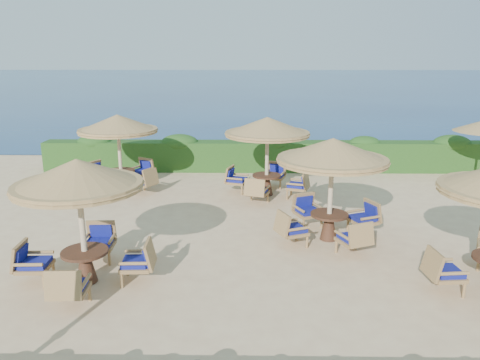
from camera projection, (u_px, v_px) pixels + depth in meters
ground at (276, 236)px, 12.28m from camera, size 120.00×120.00×0.00m
sea at (252, 82)px, 79.84m from camera, size 160.00×160.00×0.00m
hedge at (265, 156)px, 19.08m from camera, size 18.00×0.90×1.20m
cafe_set_0 at (80, 202)px, 9.39m from camera, size 2.83×2.83×2.65m
cafe_set_1 at (332, 171)px, 11.62m from camera, size 2.85×2.85×2.65m
cafe_set_3 at (119, 139)px, 16.06m from camera, size 2.79×2.79×2.65m
cafe_set_4 at (267, 142)px, 15.43m from camera, size 2.88×2.88×2.65m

